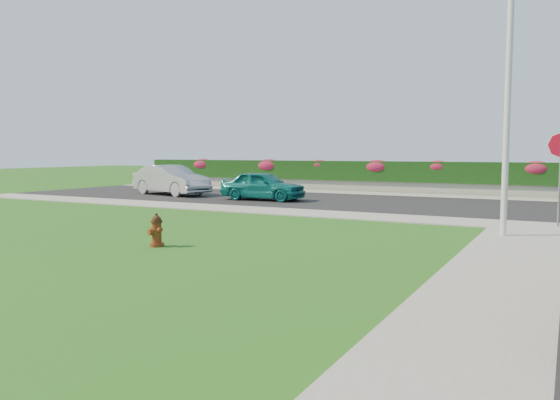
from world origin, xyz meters
The scene contains 18 objects.
ground centered at (0.00, 0.00, 0.00)m, with size 120.00×120.00×0.00m, color black.
street_far centered at (-5.00, 14.00, 0.02)m, with size 26.00×8.00×0.04m, color black.
sidewalk_right centered at (7.00, -2.00, 0.02)m, with size 2.00×20.00×0.04m, color gray.
sidewalk_far centered at (-6.00, 9.00, 0.02)m, with size 24.00×2.00×0.04m, color gray.
curb_corner centered at (7.00, 9.00, 0.02)m, with size 2.00×2.00×0.04m, color gray.
sidewalk_beyond centered at (-1.00, 19.00, 0.02)m, with size 34.00×2.00×0.04m, color gray.
retaining_wall centered at (-1.00, 20.50, 0.30)m, with size 34.00×0.40×0.60m, color gray.
hedge centered at (-1.00, 20.60, 1.15)m, with size 32.00×0.90×1.10m, color black.
fire_hydrant centered at (-0.41, 1.13, 0.37)m, with size 0.40×0.38×0.77m.
sedan_teal centered at (-4.19, 12.69, 0.70)m, with size 1.55×3.86×1.32m, color #0D6764.
sedan_silver centered at (-9.83, 13.16, 0.79)m, with size 1.59×4.56×1.50m, color #AAACB2.
utility_pole centered at (6.56, 6.52, 3.24)m, with size 0.16×0.16×6.47m, color silver.
flower_clump_a centered at (-13.19, 20.50, 1.41)m, with size 1.48×0.95×0.74m, color #AF1E3C.
flower_clump_b centered at (-8.25, 20.50, 1.39)m, with size 1.56×1.01×0.78m, color #AF1E3C.
flower_clump_c centered at (-4.88, 20.50, 1.47)m, with size 1.17×0.75×0.58m, color #AF1E3C.
flower_clump_d centered at (-1.38, 20.50, 1.40)m, with size 1.51×0.97×0.76m, color #AF1E3C.
flower_clump_e centered at (1.89, 20.50, 1.45)m, with size 1.28×0.82×0.64m, color #AF1E3C.
flower_clump_f centered at (6.58, 20.50, 1.41)m, with size 1.47×0.95×0.74m, color #AF1E3C.
Camera 1 is at (8.05, -8.61, 2.19)m, focal length 35.00 mm.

